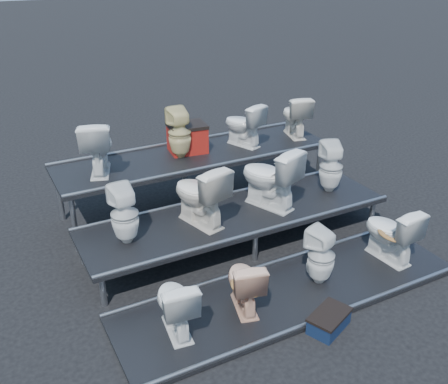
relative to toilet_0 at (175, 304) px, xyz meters
name	(u,v)px	position (x,y,z in m)	size (l,w,h in m)	color
ground	(237,243)	(1.44, 1.30, -0.40)	(80.00, 80.00, 0.00)	black
tier_front	(291,292)	(1.44, 0.00, -0.37)	(4.20, 1.20, 0.06)	black
tier_mid	(237,228)	(1.44, 1.30, -0.17)	(4.20, 1.20, 0.46)	black
tier_back	(196,180)	(1.44, 2.60, 0.03)	(4.20, 1.20, 0.86)	black
toilet_0	(175,304)	(0.00, 0.00, 0.00)	(0.38, 0.66, 0.67)	white
toilet_1	(244,283)	(0.81, 0.00, -0.01)	(0.36, 0.63, 0.65)	#E9B090
toilet_2	(321,256)	(1.84, 0.00, 0.02)	(0.32, 0.33, 0.71)	white
toilet_3	(390,233)	(2.93, 0.00, 0.04)	(0.42, 0.73, 0.75)	white
toilet_4	(125,215)	(-0.08, 1.30, 0.43)	(0.33, 0.34, 0.73)	white
toilet_5	(199,194)	(0.89, 1.30, 0.47)	(0.46, 0.80, 0.82)	silver
toilet_6	(269,177)	(1.93, 1.30, 0.49)	(0.48, 0.84, 0.86)	white
toilet_7	(331,167)	(2.98, 1.30, 0.43)	(0.33, 0.34, 0.74)	white
toilet_8	(97,146)	(-0.02, 2.60, 0.84)	(0.42, 0.74, 0.76)	white
toilet_9	(180,133)	(1.19, 2.60, 0.83)	(0.33, 0.34, 0.74)	beige
toilet_10	(243,124)	(2.26, 2.60, 0.80)	(0.38, 0.66, 0.68)	white
toilet_11	(295,116)	(3.24, 2.60, 0.80)	(0.38, 0.67, 0.68)	silver
red_crate	(187,139)	(1.38, 2.76, 0.66)	(0.54, 0.43, 0.39)	#A12111
step_stool	(329,322)	(1.47, -0.66, -0.31)	(0.47, 0.28, 0.17)	#0E1A33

